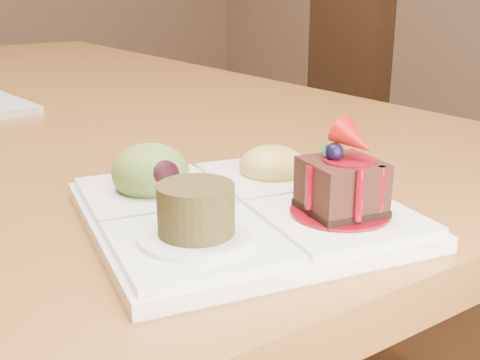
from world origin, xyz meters
TOP-DOWN VIEW (x-y plane):
  - chair_right at (0.79, 0.07)m, footprint 0.59×0.59m
  - sampler_plate at (0.01, -0.75)m, footprint 0.28×0.28m

SIDE VIEW (x-z plane):
  - chair_right at x=0.79m, z-range 0.07..1.09m
  - sampler_plate at x=0.01m, z-range 0.72..0.82m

